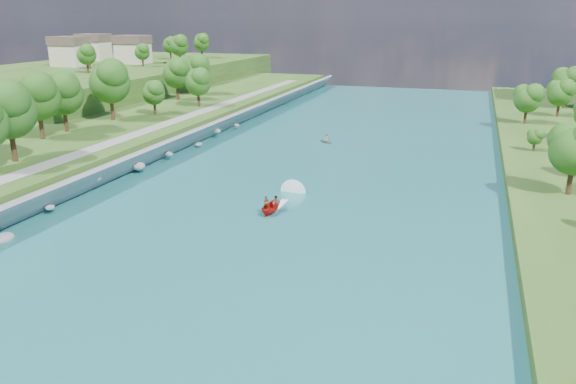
% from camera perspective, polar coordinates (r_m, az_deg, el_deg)
% --- Properties ---
extents(ground, '(260.00, 260.00, 0.00)m').
position_cam_1_polar(ground, '(59.80, -4.98, -5.25)').
color(ground, '#2D5119').
rests_on(ground, ground).
extents(river_water, '(55.00, 240.00, 0.10)m').
position_cam_1_polar(river_water, '(77.44, 0.80, 0.21)').
color(river_water, '#18555B').
rests_on(river_water, ground).
extents(berm_west, '(45.00, 240.00, 3.50)m').
position_cam_1_polar(berm_west, '(103.09, -26.82, 3.67)').
color(berm_west, '#2D5119').
rests_on(berm_west, ground).
extents(ridge_west, '(60.00, 120.00, 9.00)m').
position_cam_1_polar(ridge_west, '(180.19, -17.71, 10.77)').
color(ridge_west, '#2D5119').
rests_on(ridge_west, ground).
extents(riprap_bank, '(4.34, 236.00, 4.17)m').
position_cam_1_polar(riprap_bank, '(87.39, -15.72, 2.74)').
color(riprap_bank, slate).
rests_on(riprap_bank, ground).
extents(riverside_path, '(3.00, 200.00, 0.10)m').
position_cam_1_polar(riverside_path, '(91.31, -19.09, 4.19)').
color(riverside_path, gray).
rests_on(riverside_path, berm_west).
extents(ridge_houses, '(29.50, 29.50, 8.40)m').
position_cam_1_polar(ridge_houses, '(187.16, -18.65, 13.62)').
color(ridge_houses, beige).
rests_on(ridge_houses, ridge_west).
extents(trees_ridge, '(20.55, 63.34, 10.17)m').
position_cam_1_polar(trees_ridge, '(180.65, -12.82, 14.04)').
color(trees_ridge, '#165316').
rests_on(trees_ridge, ridge_west).
extents(motorboat, '(3.60, 18.80, 2.22)m').
position_cam_1_polar(motorboat, '(69.55, -1.27, -1.21)').
color(motorboat, '#B2140E').
rests_on(motorboat, river_water).
extents(raft, '(3.67, 3.58, 1.62)m').
position_cam_1_polar(raft, '(106.69, 3.94, 5.22)').
color(raft, gray).
rests_on(raft, river_water).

